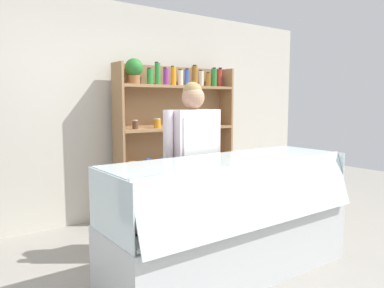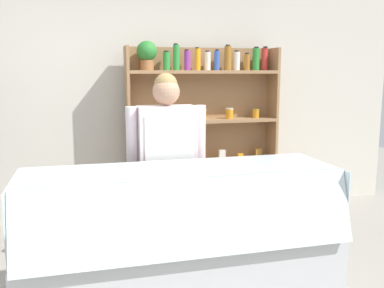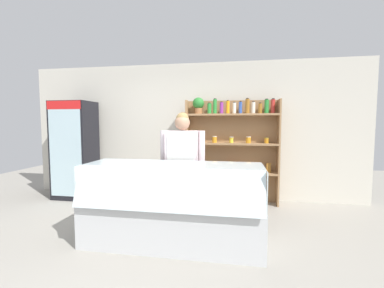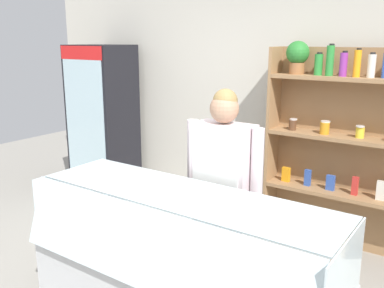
# 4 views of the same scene
# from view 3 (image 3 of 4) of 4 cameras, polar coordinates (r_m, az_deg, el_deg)

# --- Properties ---
(ground_plane) EXTENTS (12.00, 12.00, 0.00)m
(ground_plane) POSITION_cam_3_polar(r_m,az_deg,el_deg) (3.49, -7.14, -20.95)
(ground_plane) COLOR gray
(back_wall) EXTENTS (6.80, 0.10, 2.70)m
(back_wall) POSITION_cam_3_polar(r_m,az_deg,el_deg) (5.25, -0.42, 2.89)
(back_wall) COLOR beige
(back_wall) RESTS_ON ground
(drinks_fridge) EXTENTS (0.75, 0.61, 1.94)m
(drinks_fridge) POSITION_cam_3_polar(r_m,az_deg,el_deg) (5.70, -24.58, -1.20)
(drinks_fridge) COLOR black
(drinks_fridge) RESTS_ON ground
(shelving_unit) EXTENTS (1.72, 0.29, 2.00)m
(shelving_unit) POSITION_cam_3_polar(r_m,az_deg,el_deg) (4.91, 8.43, 0.19)
(shelving_unit) COLOR #9E754C
(shelving_unit) RESTS_ON ground
(deli_display_case) EXTENTS (2.21, 0.81, 1.01)m
(deli_display_case) POSITION_cam_3_polar(r_m,az_deg,el_deg) (3.35, -4.35, -16.30)
(deli_display_case) COLOR silver
(deli_display_case) RESTS_ON ground
(shop_clerk) EXTENTS (0.65, 0.25, 1.66)m
(shop_clerk) POSITION_cam_3_polar(r_m,az_deg,el_deg) (3.70, -2.16, -3.44)
(shop_clerk) COLOR #383D51
(shop_clerk) RESTS_ON ground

